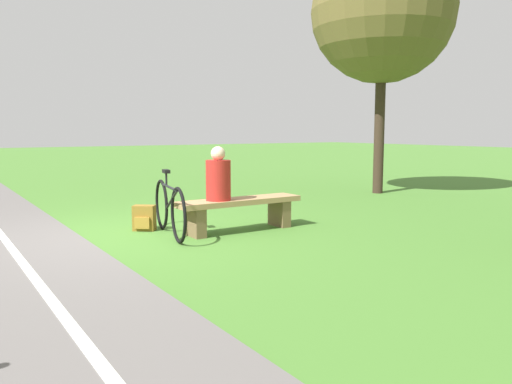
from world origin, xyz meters
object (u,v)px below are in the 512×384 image
(bench, at_px, (239,208))
(backpack, at_px, (144,218))
(person_seated, at_px, (218,177))
(bicycle, at_px, (169,208))
(tree_mid_field, at_px, (383,11))

(bench, xyz_separation_m, backpack, (1.18, -0.81, -0.16))
(bench, relative_size, person_seated, 2.51)
(person_seated, xyz_separation_m, backpack, (0.83, -0.81, -0.63))
(bicycle, height_order, tree_mid_field, tree_mid_field)
(bicycle, xyz_separation_m, backpack, (0.17, -0.56, -0.21))
(bench, height_order, tree_mid_field, tree_mid_field)
(bicycle, height_order, backpack, bicycle)
(bench, bearing_deg, tree_mid_field, -157.64)
(backpack, height_order, tree_mid_field, tree_mid_field)
(backpack, distance_m, tree_mid_field, 7.62)
(backpack, xyz_separation_m, tree_mid_field, (-6.34, -1.30, 4.02))
(person_seated, relative_size, tree_mid_field, 0.13)
(person_seated, bearing_deg, tree_mid_field, -158.94)
(backpack, relative_size, tree_mid_field, 0.06)
(tree_mid_field, bearing_deg, backpack, 11.61)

